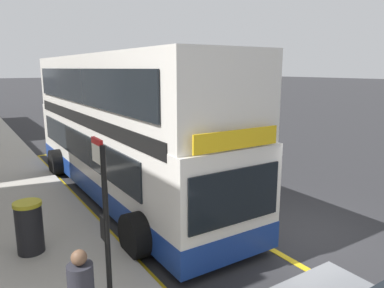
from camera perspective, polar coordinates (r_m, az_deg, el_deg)
ground_plane at (r=38.33m, az=-22.69°, el=4.95°), size 260.00×260.00×0.00m
double_decker_bus at (r=11.76m, az=-11.17°, el=2.12°), size 3.20×11.51×4.40m
bus_bay_markings at (r=12.00m, az=-10.62°, el=-7.84°), size 2.93×14.43×0.01m
bus_stop_sign at (r=6.07m, az=-13.67°, el=-10.18°), size 0.09×0.51×2.78m
parked_car_white_distant at (r=23.97m, az=-3.31°, el=4.15°), size 2.09×4.20×1.62m
parked_car_maroon_behind at (r=38.51m, az=-18.25°, el=6.49°), size 2.09×4.20×1.62m
litter_bin at (r=8.59m, az=-24.27°, el=-11.85°), size 0.58×0.58×1.13m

